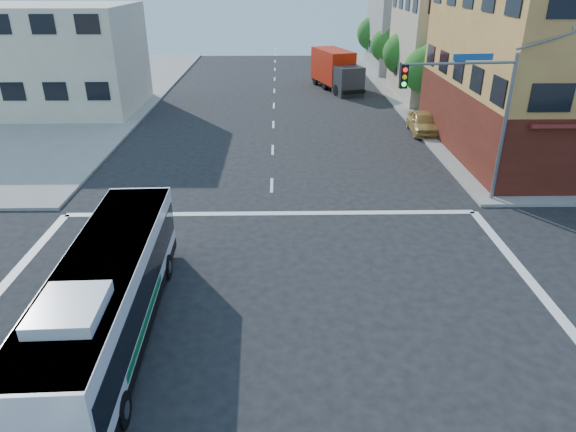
{
  "coord_description": "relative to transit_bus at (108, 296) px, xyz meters",
  "views": [
    {
      "loc": [
        0.39,
        -12.12,
        10.12
      ],
      "look_at": [
        0.72,
        5.28,
        1.86
      ],
      "focal_mm": 32.0,
      "sensor_mm": 36.0,
      "label": 1
    }
  ],
  "objects": [
    {
      "name": "ground",
      "position": [
        4.67,
        -0.56,
        -1.53
      ],
      "size": [
        120.0,
        120.0,
        0.0
      ],
      "primitive_type": "plane",
      "color": "black",
      "rests_on": "ground"
    },
    {
      "name": "building_east_near",
      "position": [
        21.65,
        33.41,
        2.97
      ],
      "size": [
        12.06,
        10.06,
        9.0
      ],
      "color": "tan",
      "rests_on": "ground"
    },
    {
      "name": "building_east_far",
      "position": [
        21.65,
        47.41,
        3.47
      ],
      "size": [
        12.06,
        10.06,
        10.0
      ],
      "color": "#959591",
      "rests_on": "ground"
    },
    {
      "name": "building_west",
      "position": [
        -12.35,
        29.42,
        2.47
      ],
      "size": [
        12.06,
        10.06,
        8.0
      ],
      "color": "beige",
      "rests_on": "ground"
    },
    {
      "name": "signal_mast_ne",
      "position": [
        13.75,
        10.05,
        3.45
      ],
      "size": [
        7.91,
        1.13,
        8.07
      ],
      "color": "slate",
      "rests_on": "ground"
    },
    {
      "name": "street_tree_a",
      "position": [
        16.57,
        27.36,
        2.06
      ],
      "size": [
        3.6,
        3.6,
        5.53
      ],
      "color": "#372614",
      "rests_on": "ground"
    },
    {
      "name": "street_tree_b",
      "position": [
        16.57,
        35.36,
        2.22
      ],
      "size": [
        3.8,
        3.8,
        5.79
      ],
      "color": "#372614",
      "rests_on": "ground"
    },
    {
      "name": "street_tree_c",
      "position": [
        16.57,
        43.36,
        1.93
      ],
      "size": [
        3.4,
        3.4,
        5.29
      ],
      "color": "#372614",
      "rests_on": "ground"
    },
    {
      "name": "street_tree_d",
      "position": [
        16.57,
        51.36,
        2.35
      ],
      "size": [
        4.0,
        4.0,
        6.03
      ],
      "color": "#372614",
      "rests_on": "ground"
    },
    {
      "name": "transit_bus",
      "position": [
        0.0,
        0.0,
        0.0
      ],
      "size": [
        2.63,
        10.66,
        3.13
      ],
      "rotation": [
        0.0,
        0.0,
        0.03
      ],
      "color": "black",
      "rests_on": "ground"
    },
    {
      "name": "box_truck",
      "position": [
        10.58,
        36.98,
        0.19
      ],
      "size": [
        4.5,
        8.23,
        3.56
      ],
      "rotation": [
        0.0,
        0.0,
        0.3
      ],
      "color": "#292A2E",
      "rests_on": "ground"
    },
    {
      "name": "parked_car",
      "position": [
        15.09,
        22.13,
        -0.8
      ],
      "size": [
        1.96,
        4.4,
        1.47
      ],
      "primitive_type": "imported",
      "rotation": [
        0.0,
        0.0,
        -0.05
      ],
      "color": "tan",
      "rests_on": "ground"
    }
  ]
}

